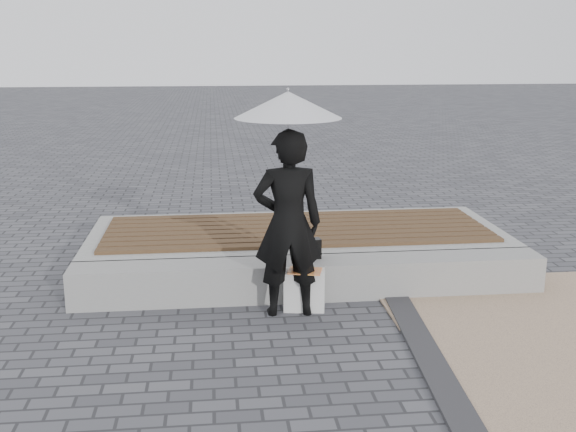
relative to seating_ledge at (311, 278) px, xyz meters
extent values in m
plane|color=#4D4D52|center=(0.00, -1.60, -0.20)|extent=(80.00, 80.00, 0.00)
cube|color=#2F2E31|center=(0.75, -2.10, -0.18)|extent=(0.61, 5.20, 0.04)
cube|color=gray|center=(0.00, 0.00, 0.00)|extent=(5.00, 0.45, 0.40)
cube|color=#A1A29C|center=(0.00, 1.20, 0.00)|extent=(5.00, 2.00, 0.40)
imported|color=black|center=(-0.29, -0.46, 0.72)|extent=(0.68, 0.45, 1.85)
cylinder|color=#A1A1A6|center=(-0.29, -0.46, 1.24)|extent=(0.02, 0.02, 1.01)
cone|color=silver|center=(-0.29, -0.46, 1.86)|extent=(1.01, 1.01, 0.25)
sphere|color=#A1A1A6|center=(-0.29, -0.46, 2.00)|extent=(0.03, 0.03, 0.03)
cube|color=black|center=(-0.04, 0.05, 0.31)|extent=(0.32, 0.16, 0.21)
cube|color=silver|center=(-0.13, -0.40, 0.01)|extent=(0.43, 0.23, 0.43)
cube|color=#EB3F42|center=(-0.13, -0.45, 0.23)|extent=(0.37, 0.31, 0.01)
camera|label=1|loc=(-1.00, -6.88, 2.41)|focal=43.13mm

